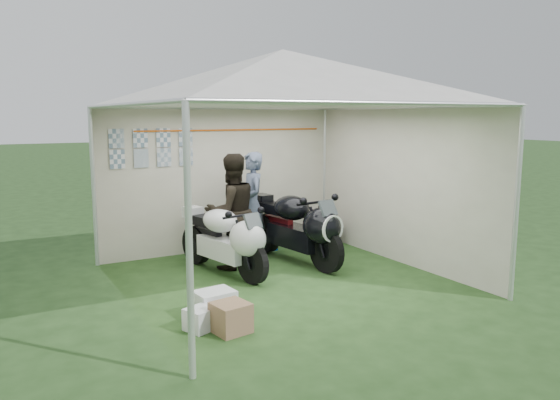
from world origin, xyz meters
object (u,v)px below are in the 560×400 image
Objects in this scene: equipment_box at (324,232)px; crate_0 at (215,303)px; motorcycle_white at (227,238)px; paddock_stand at (262,240)px; crate_1 at (231,317)px; motorcycle_black at (299,225)px; person_dark_jacket at (232,212)px; person_blue_jacket at (252,205)px; canopy_tent at (281,84)px; crate_2 at (202,319)px.

crate_0 is at bearing -143.30° from equipment_box.
paddock_stand is at bearing 30.62° from motorcycle_white.
paddock_stand is at bearing 57.33° from crate_1.
person_dark_jacket reaches higher than motorcycle_black.
person_blue_jacket is at bearing 59.45° from crate_1.
motorcycle_black is 1.27m from equipment_box.
equipment_box is at bearing 30.60° from motorcycle_black.
equipment_box is 1.35× the size of crate_1.
motorcycle_white is at bearing 172.58° from motorcycle_black.
canopy_tent reaches higher than paddock_stand.
equipment_box is (0.95, 0.76, -0.35)m from motorcycle_black.
crate_2 is (-2.18, -1.68, -0.46)m from motorcycle_black.
motorcycle_black is at bearing 35.78° from crate_0.
canopy_tent is 13.51× the size of crate_0.
person_dark_jacket is 2.41m from crate_2.
person_dark_jacket is at bearing 57.83° from crate_2.
canopy_tent is at bearing 34.79° from crate_2.
person_blue_jacket reaches higher than motorcycle_black.
motorcycle_white is 4.11× the size of equipment_box.
crate_0 is (-1.78, -2.32, -0.03)m from paddock_stand.
crate_1 is 0.32m from crate_2.
crate_1 is (-1.53, -2.60, -0.66)m from person_blue_jacket.
person_dark_jacket is 2.46m from crate_1.
equipment_box is at bearing 7.78° from motorcycle_white.
motorcycle_black reaches higher than paddock_stand.
person_blue_jacket is (0.74, 0.72, 0.29)m from motorcycle_white.
canopy_tent reaches higher than person_dark_jacket.
crate_1 is 1.09× the size of crate_2.
crate_2 is (-2.05, -2.63, -0.06)m from paddock_stand.
motorcycle_white is 1.45m from paddock_stand.
person_dark_jacket is 3.61× the size of equipment_box.
canopy_tent is at bearing 107.58° from person_dark_jacket.
crate_2 is at bearing -150.29° from motorcycle_black.
motorcycle_black is 4.56× the size of equipment_box.
crate_1 is (-0.79, -1.88, -0.37)m from motorcycle_white.
person_dark_jacket is 0.70m from person_blue_jacket.
paddock_stand is at bearing 52.50° from crate_0.
person_blue_jacket is 5.24× the size of crate_2.
crate_0 is at bearing -24.68° from person_blue_jacket.
person_dark_jacket reaches higher than motorcycle_white.
motorcycle_white is at bearing -35.18° from person_blue_jacket.
person_dark_jacket is at bearing 41.33° from motorcycle_white.
motorcycle_black is at bearing 41.58° from person_blue_jacket.
person_blue_jacket is (0.54, 0.44, -0.01)m from person_dark_jacket.
crate_1 is at bearing -124.86° from motorcycle_white.
crate_1 reaches higher than crate_2.
paddock_stand is (0.51, 1.55, -2.40)m from canopy_tent.
paddock_stand is 1.08× the size of crate_0.
paddock_stand is 0.99× the size of equipment_box.
crate_2 is at bearing -128.01° from paddock_stand.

